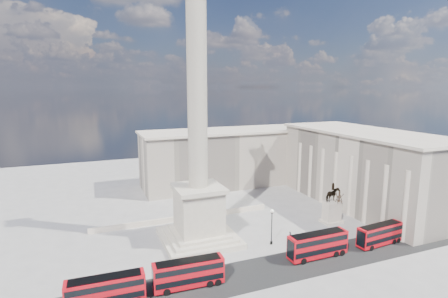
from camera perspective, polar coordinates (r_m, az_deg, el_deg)
ground at (r=65.66m, az=-2.71°, el=-16.32°), size 180.00×180.00×0.00m
asphalt_road at (r=59.27m, az=5.51°, el=-19.46°), size 120.00×9.00×0.01m
nelsons_column at (r=65.62m, az=-4.24°, el=-4.30°), size 14.00×14.00×49.85m
balustrade_wall at (r=79.48m, az=-6.56°, el=-11.11°), size 40.00×0.60×1.10m
building_east at (r=93.82m, az=22.01°, el=-2.89°), size 19.00×46.00×18.60m
building_northeast at (r=105.40m, az=0.42°, el=-1.34°), size 51.00×17.00×16.60m
red_bus_a at (r=53.05m, az=-18.66°, el=-21.06°), size 10.41×2.79×4.19m
red_bus_b at (r=54.73m, az=-5.73°, el=-19.48°), size 10.56×2.90×4.24m
red_bus_c at (r=64.62m, az=15.10°, el=-14.83°), size 11.02×2.69×4.46m
red_bus_d at (r=73.16m, az=24.13°, el=-12.58°), size 10.01×3.12×4.00m
victorian_lamp at (r=67.15m, az=7.80°, el=-12.00°), size 0.59×0.59×6.87m
equestrian_statue at (r=80.40m, az=17.20°, el=-9.29°), size 4.34×3.26×8.96m
bare_tree_near at (r=83.85m, az=24.35°, el=-7.17°), size 1.63×1.63×7.13m
bare_tree_mid at (r=79.62m, az=18.30°, el=-7.40°), size 2.00×2.00×7.58m
bare_tree_far at (r=96.82m, az=17.74°, el=-4.36°), size 1.82×1.82×7.43m
pedestrian_walking at (r=70.30m, az=10.76°, el=-13.81°), size 0.79×0.67×1.84m
pedestrian_standing at (r=74.45m, az=21.47°, el=-13.01°), size 0.94×0.79×1.73m
pedestrian_crossing at (r=65.13m, az=10.58°, el=-15.84°), size 1.05×1.05×1.79m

